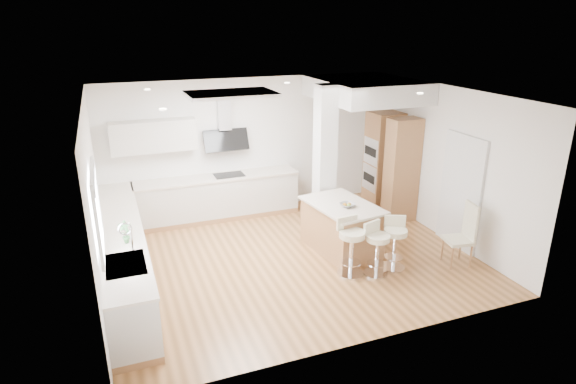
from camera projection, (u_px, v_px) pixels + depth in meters
name	position (u px, v px, depth m)	size (l,w,h in m)	color
ground	(291.00, 258.00, 8.33)	(6.00, 6.00, 0.00)	#A56E3D
ceiling	(291.00, 258.00, 8.33)	(6.00, 5.00, 0.02)	silver
wall_back	(248.00, 146.00, 10.05)	(6.00, 0.04, 2.80)	white
wall_left	(95.00, 205.00, 6.85)	(0.04, 5.00, 2.80)	white
wall_right	(442.00, 163.00, 8.87)	(0.04, 5.00, 2.80)	white
skylight	(231.00, 94.00, 7.65)	(4.10, 2.10, 0.06)	silver
window_left	(96.00, 207.00, 5.97)	(0.06, 1.28, 1.07)	white
doorway_right	(461.00, 193.00, 8.47)	(0.05, 1.00, 2.10)	#4D463D
counter_left	(124.00, 254.00, 7.47)	(0.63, 4.50, 1.35)	#A67447
counter_back	(209.00, 187.00, 9.74)	(3.62, 0.63, 2.50)	#A67447
pillar	(325.00, 160.00, 9.05)	(0.35, 0.35, 2.80)	silver
soffit	(365.00, 89.00, 9.39)	(1.78, 2.20, 0.40)	silver
oven_column	(390.00, 165.00, 9.96)	(0.63, 1.21, 2.10)	#A67447
peninsula	(341.00, 227.00, 8.48)	(1.14, 1.56, 0.94)	#A67447
bar_stool_a	(351.00, 243.00, 7.63)	(0.47, 0.47, 0.96)	silver
bar_stool_b	(377.00, 246.00, 7.64)	(0.50, 0.50, 0.88)	silver
bar_stool_c	(395.00, 240.00, 7.84)	(0.53, 0.53, 0.88)	silver
dining_chair	(464.00, 232.00, 7.95)	(0.49, 0.49, 1.08)	beige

